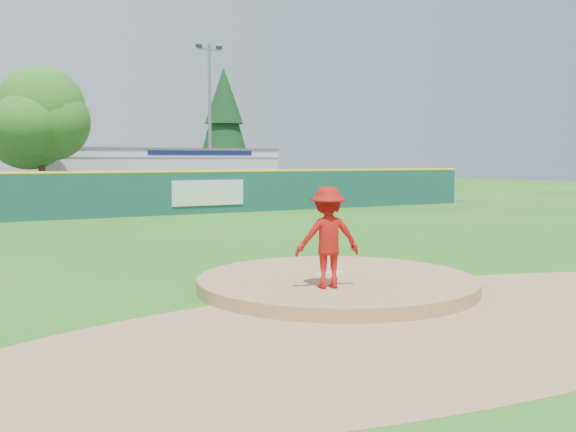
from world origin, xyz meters
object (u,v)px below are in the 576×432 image
pitcher (328,237)px  conifer_tree (224,121)px  van (171,193)px  light_pole_right (210,114)px  pool_building_grp (152,173)px  deciduous_tree (40,121)px

pitcher → conifer_tree: (13.74, 36.83, 4.38)m
van → light_pole_right: 8.81m
pitcher → light_pole_right: size_ratio=0.18×
van → conifer_tree: (8.64, 12.74, 4.81)m
van → conifer_tree: conifer_tree is taller
pitcher → pool_building_grp: 33.52m
deciduous_tree → pitcher: bearing=-87.2°
deciduous_tree → light_pole_right: (11.00, 4.00, 0.99)m
pool_building_grp → conifer_tree: 8.95m
conifer_tree → pitcher: bearing=-110.5°
deciduous_tree → van: bearing=-15.3°
van → deciduous_tree: deciduous_tree is taller
van → deciduous_tree: (-6.36, 1.74, 3.82)m
light_pole_right → pitcher: bearing=-108.1°
pitcher → conifer_tree: 39.56m
pitcher → deciduous_tree: deciduous_tree is taller
pitcher → conifer_tree: size_ratio=0.19×
pitcher → pool_building_grp: pool_building_grp is taller
van → pool_building_grp: (1.64, 8.74, 0.93)m
pitcher → conifer_tree: bearing=-94.7°
van → light_pole_right: size_ratio=0.52×
pool_building_grp → conifer_tree: size_ratio=1.60×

